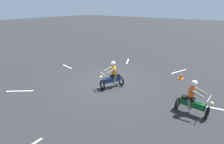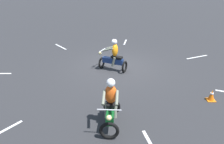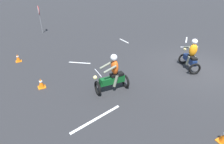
{
  "view_description": "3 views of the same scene",
  "coord_description": "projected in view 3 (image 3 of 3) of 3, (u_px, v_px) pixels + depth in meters",
  "views": [
    {
      "loc": [
        7.99,
        6.18,
        4.71
      ],
      "look_at": [
        0.22,
        0.47,
        1.0
      ],
      "focal_mm": 28.0,
      "sensor_mm": 36.0,
      "label": 1
    },
    {
      "loc": [
        0.22,
        10.89,
        4.49
      ],
      "look_at": [
        0.25,
        2.76,
        0.9
      ],
      "focal_mm": 35.0,
      "sensor_mm": 36.0,
      "label": 2
    },
    {
      "loc": [
        -5.23,
        8.02,
        4.2
      ],
      "look_at": [
        0.29,
        5.06,
        0.9
      ],
      "focal_mm": 28.0,
      "sensor_mm": 36.0,
      "label": 3
    }
  ],
  "objects": [
    {
      "name": "motorcycle_rider_foreground",
      "position": [
        191.0,
        56.0,
        9.0
      ],
      "size": [
        1.53,
        1.15,
        1.66
      ],
      "rotation": [
        0.0,
        0.0,
        4.28
      ],
      "color": "black",
      "rests_on": "ground"
    },
    {
      "name": "traffic_cone_far_right",
      "position": [
        18.0,
        58.0,
        10.08
      ],
      "size": [
        0.32,
        0.32,
        0.46
      ],
      "color": "orange",
      "rests_on": "ground"
    },
    {
      "name": "traffic_cone_far_center",
      "position": [
        41.0,
        83.0,
        7.62
      ],
      "size": [
        0.32,
        0.32,
        0.45
      ],
      "color": "orange",
      "rests_on": "ground"
    },
    {
      "name": "lane_stripe_ne",
      "position": [
        80.0,
        63.0,
        10.01
      ],
      "size": [
        0.84,
        1.08,
        0.01
      ],
      "primitive_type": "cube",
      "rotation": [
        0.0,
        0.0,
        2.5
      ],
      "color": "silver",
      "rests_on": "ground"
    },
    {
      "name": "motorcycle_rider_background",
      "position": [
        113.0,
        76.0,
        7.17
      ],
      "size": [
        0.72,
        1.53,
        1.66
      ],
      "rotation": [
        0.0,
        0.0,
        6.23
      ],
      "color": "black",
      "rests_on": "ground"
    },
    {
      "name": "lane_stripe_se",
      "position": [
        186.0,
        40.0,
        13.88
      ],
      "size": [
        1.05,
        1.26,
        0.01
      ],
      "primitive_type": "cube",
      "rotation": [
        0.0,
        0.0,
        6.96
      ],
      "color": "silver",
      "rests_on": "ground"
    },
    {
      "name": "ground_plane",
      "position": [
        197.0,
        68.0,
        9.39
      ],
      "size": [
        120.0,
        120.0,
        0.0
      ],
      "primitive_type": "plane",
      "color": "#28282B"
    },
    {
      "name": "lane_stripe_n",
      "position": [
        97.0,
        119.0,
        5.97
      ],
      "size": [
        0.56,
        2.03,
        0.01
      ],
      "primitive_type": "cube",
      "rotation": [
        0.0,
        0.0,
        3.37
      ],
      "color": "silver",
      "rests_on": "ground"
    },
    {
      "name": "lane_stripe_e",
      "position": [
        124.0,
        41.0,
        13.62
      ],
      "size": [
        1.22,
        0.13,
        0.01
      ],
      "primitive_type": "cube",
      "rotation": [
        0.0,
        0.0,
        1.59
      ],
      "color": "silver",
      "rests_on": "ground"
    },
    {
      "name": "stop_sign",
      "position": [
        39.0,
        14.0,
        14.97
      ],
      "size": [
        0.7,
        0.08,
        2.3
      ],
      "color": "slate",
      "rests_on": "ground"
    }
  ]
}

